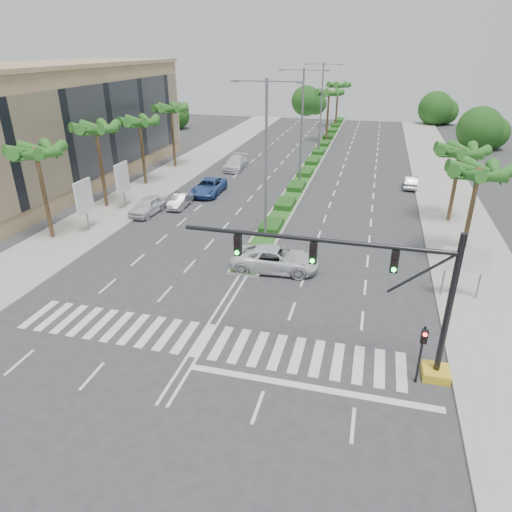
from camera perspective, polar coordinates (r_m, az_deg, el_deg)
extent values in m
plane|color=#333335|center=(24.44, -6.66, -10.40)|extent=(160.00, 160.00, 0.00)
cube|color=gray|center=(41.60, 24.10, 3.02)|extent=(6.00, 120.00, 0.15)
cube|color=gray|center=(46.88, -15.51, 6.63)|extent=(6.00, 120.00, 0.15)
cube|color=gray|center=(65.42, 7.70, 12.36)|extent=(2.20, 75.00, 0.20)
cube|color=#255B1F|center=(65.40, 7.70, 12.47)|extent=(1.80, 75.00, 0.04)
cube|color=tan|center=(56.36, -23.11, 14.78)|extent=(12.00, 36.00, 12.00)
cube|color=gold|center=(23.37, 21.53, -13.43)|extent=(1.20, 1.20, 0.45)
cylinder|color=black|center=(21.50, 22.97, -6.07)|extent=(0.28, 0.28, 7.00)
cylinder|color=black|center=(20.14, 7.24, 2.05)|extent=(12.00, 0.20, 0.20)
cylinder|color=black|center=(20.61, 19.83, -2.13)|extent=(2.53, 0.12, 2.15)
cube|color=black|center=(20.32, 16.95, -0.68)|extent=(0.32, 0.24, 1.00)
cylinder|color=#19E533|center=(20.33, 16.84, -1.66)|extent=(0.20, 0.06, 0.20)
cube|color=black|center=(20.40, 7.14, 0.37)|extent=(0.32, 0.24, 1.00)
cylinder|color=#19E533|center=(20.40, 7.04, -0.61)|extent=(0.20, 0.06, 0.20)
cube|color=black|center=(21.06, -2.32, 1.37)|extent=(0.32, 0.24, 1.00)
cylinder|color=#19E533|center=(21.07, -2.41, 0.42)|extent=(0.20, 0.06, 0.20)
cylinder|color=black|center=(22.02, 19.84, -11.58)|extent=(0.12, 0.12, 3.00)
cube|color=black|center=(21.29, 20.29, -9.42)|extent=(0.28, 0.22, 0.65)
cylinder|color=red|center=(21.08, 20.39, -9.21)|extent=(0.18, 0.05, 0.18)
cylinder|color=slate|center=(29.72, 22.42, -2.33)|extent=(0.10, 0.10, 2.80)
cylinder|color=slate|center=(30.11, 26.17, -2.71)|extent=(0.10, 0.10, 2.80)
cube|color=#0C6638|center=(29.41, 24.71, -0.44)|extent=(2.60, 0.08, 1.50)
cube|color=white|center=(29.36, 24.73, -0.48)|extent=(2.70, 0.02, 1.60)
cylinder|color=slate|center=(39.75, -20.38, 4.74)|extent=(0.12, 0.12, 2.80)
cube|color=white|center=(39.27, -20.72, 6.93)|extent=(0.18, 2.10, 2.70)
cube|color=#D8594C|center=(39.27, -20.72, 6.93)|extent=(0.12, 2.00, 2.60)
cylinder|color=slate|center=(44.51, -16.15, 7.40)|extent=(0.12, 0.12, 2.80)
cube|color=white|center=(44.09, -16.40, 9.37)|extent=(0.18, 2.10, 2.70)
cube|color=#D8594C|center=(44.09, -16.40, 9.37)|extent=(0.12, 2.00, 2.60)
cylinder|color=brown|center=(38.81, -24.91, 6.79)|extent=(0.32, 0.32, 7.00)
sphere|color=brown|center=(38.03, -25.84, 11.64)|extent=(0.70, 0.70, 0.70)
cone|color=#26601E|center=(37.36, -24.48, 11.53)|extent=(0.90, 3.62, 1.50)
cone|color=#26601E|center=(38.27, -24.20, 11.85)|extent=(3.39, 2.96, 1.50)
cone|color=#26601E|center=(39.01, -25.11, 11.90)|extent=(3.73, 1.68, 1.50)
cone|color=#26601E|center=(39.03, -26.52, 11.65)|extent=(2.38, 3.65, 1.50)
cone|color=#26601E|center=(38.33, -27.42, 11.27)|extent=(2.38, 3.65, 1.50)
cone|color=#26601E|center=(37.41, -27.12, 11.05)|extent=(3.73, 1.68, 1.50)
cone|color=#26601E|center=(36.97, -25.80, 11.17)|extent=(3.39, 2.96, 1.50)
cylinder|color=brown|center=(44.96, -18.74, 10.29)|extent=(0.32, 0.32, 7.40)
sphere|color=brown|center=(44.27, -19.40, 14.78)|extent=(0.70, 0.70, 0.70)
cone|color=#26601E|center=(43.69, -18.13, 14.70)|extent=(0.90, 3.62, 1.50)
cone|color=#26601E|center=(44.63, -18.01, 14.91)|extent=(3.39, 2.96, 1.50)
cone|color=#26601E|center=(45.30, -18.90, 14.92)|extent=(3.73, 1.68, 1.50)
cone|color=#26601E|center=(45.22, -20.13, 14.74)|extent=(2.38, 3.65, 1.50)
cone|color=#26601E|center=(44.45, -20.82, 14.48)|extent=(2.38, 3.65, 1.50)
cone|color=#26601E|center=(43.54, -20.43, 14.35)|extent=(3.73, 1.68, 1.50)
cone|color=#26601E|center=(43.20, -19.21, 14.45)|extent=(3.39, 2.96, 1.50)
cylinder|color=brown|center=(51.72, -13.97, 12.30)|extent=(0.32, 0.32, 6.80)
sphere|color=brown|center=(51.14, -14.36, 15.90)|extent=(0.70, 0.70, 0.70)
cone|color=#26601E|center=(50.65, -13.21, 15.81)|extent=(0.90, 3.62, 1.50)
cone|color=#26601E|center=(51.59, -13.19, 15.97)|extent=(3.39, 2.96, 1.50)
cone|color=#26601E|center=(52.20, -14.03, 15.99)|extent=(3.73, 1.68, 1.50)
cone|color=#26601E|center=(52.04, -15.09, 15.85)|extent=(2.38, 3.65, 1.50)
cone|color=#26601E|center=(51.22, -15.62, 15.66)|extent=(2.38, 3.65, 1.50)
cone|color=#26601E|center=(50.35, -15.19, 15.56)|extent=(3.73, 1.68, 1.50)
cone|color=#26601E|center=(50.09, -14.10, 15.63)|extent=(3.39, 2.96, 1.50)
cylinder|color=brown|center=(58.70, -10.31, 14.25)|extent=(0.32, 0.32, 7.20)
sphere|color=brown|center=(58.18, -10.58, 17.64)|extent=(0.70, 0.70, 0.70)
cone|color=#26601E|center=(57.74, -9.53, 17.56)|extent=(0.90, 3.62, 1.50)
cone|color=#26601E|center=(58.69, -9.57, 17.67)|extent=(3.39, 2.96, 1.50)
cone|color=#26601E|center=(59.26, -10.35, 17.68)|extent=(3.73, 1.68, 1.50)
cone|color=#26601E|center=(59.04, -11.29, 17.59)|extent=(2.38, 3.65, 1.50)
cone|color=#26601E|center=(58.19, -11.70, 17.45)|extent=(2.38, 3.65, 1.50)
cone|color=#26601E|center=(57.33, -11.26, 17.38)|extent=(3.73, 1.68, 1.50)
cone|color=#26601E|center=(57.13, -10.29, 17.43)|extent=(3.39, 2.96, 1.50)
cylinder|color=brown|center=(34.88, 25.14, 4.44)|extent=(0.32, 0.32, 6.50)
sphere|color=brown|center=(34.03, 26.11, 9.40)|extent=(0.70, 0.70, 0.70)
cone|color=#26601E|center=(34.29, 27.88, 8.98)|extent=(0.90, 3.62, 1.50)
cone|color=#26601E|center=(35.02, 26.95, 9.44)|extent=(3.39, 2.96, 1.50)
cone|color=#26601E|center=(35.03, 25.40, 9.74)|extent=(3.73, 1.68, 1.50)
cone|color=#26601E|center=(34.33, 24.32, 9.67)|extent=(2.38, 3.65, 1.50)
cone|color=#26601E|center=(33.42, 24.54, 9.26)|extent=(2.38, 3.65, 1.50)
cone|color=#26601E|center=(32.99, 25.96, 8.82)|extent=(3.73, 1.68, 1.50)
cone|color=#26601E|center=(33.39, 27.47, 8.69)|extent=(3.39, 2.96, 1.50)
cylinder|color=brown|center=(42.46, 23.53, 7.88)|extent=(0.32, 0.32, 6.20)
sphere|color=brown|center=(41.79, 24.24, 11.80)|extent=(0.70, 0.70, 0.70)
cone|color=#26601E|center=(42.00, 25.71, 11.45)|extent=(0.90, 3.62, 1.50)
cone|color=#26601E|center=(42.76, 24.98, 11.78)|extent=(3.39, 2.96, 1.50)
cone|color=#26601E|center=(42.81, 23.69, 12.02)|extent=(3.73, 1.68, 1.50)
cone|color=#26601E|center=(42.12, 22.78, 11.99)|extent=(2.38, 3.65, 1.50)
cone|color=#26601E|center=(41.19, 22.93, 11.71)|extent=(2.38, 3.65, 1.50)
cone|color=#26601E|center=(40.73, 24.07, 11.39)|extent=(3.73, 1.68, 1.50)
cone|color=#26601E|center=(41.10, 25.32, 11.27)|extent=(3.39, 2.96, 1.50)
cylinder|color=brown|center=(74.57, 8.92, 16.67)|extent=(0.32, 0.32, 7.50)
sphere|color=brown|center=(74.16, 9.12, 19.46)|extent=(0.70, 0.70, 0.70)
cone|color=#26601E|center=(74.06, 10.01, 19.32)|extent=(0.90, 3.62, 1.50)
cone|color=#26601E|center=(74.95, 9.74, 19.40)|extent=(3.39, 2.96, 1.50)
cone|color=#26601E|center=(75.25, 9.01, 19.46)|extent=(3.73, 1.68, 1.50)
cone|color=#26601E|center=(74.75, 8.36, 19.47)|extent=(2.38, 3.65, 1.50)
cone|color=#26601E|center=(73.80, 8.26, 19.41)|extent=(2.38, 3.65, 1.50)
cone|color=#26601E|center=(73.13, 8.81, 19.33)|extent=(3.73, 1.68, 1.50)
cone|color=#26601E|center=(73.24, 9.60, 19.28)|extent=(3.39, 2.96, 1.50)
cylinder|color=brown|center=(89.39, 10.06, 17.92)|extent=(0.32, 0.32, 7.50)
sphere|color=brown|center=(89.04, 10.25, 20.25)|extent=(0.70, 0.70, 0.70)
cone|color=#26601E|center=(88.96, 10.99, 20.12)|extent=(0.90, 3.62, 1.50)
cone|color=#26601E|center=(89.84, 10.76, 20.18)|extent=(3.39, 2.96, 1.50)
cone|color=#26601E|center=(90.13, 10.15, 20.24)|extent=(3.73, 1.68, 1.50)
cone|color=#26601E|center=(89.61, 9.60, 20.25)|extent=(2.38, 3.65, 1.50)
cone|color=#26601E|center=(88.66, 9.54, 20.21)|extent=(2.38, 3.65, 1.50)
cone|color=#26601E|center=(88.00, 10.01, 20.15)|extent=(3.73, 1.68, 1.50)
cone|color=#26601E|center=(88.13, 10.66, 20.11)|extent=(3.39, 2.96, 1.50)
cylinder|color=slate|center=(34.31, 1.27, 11.32)|extent=(0.20, 0.20, 12.00)
cylinder|color=slate|center=(33.73, -0.76, 21.07)|extent=(2.40, 0.10, 0.10)
cylinder|color=slate|center=(33.17, 3.52, 20.96)|extent=(2.40, 0.10, 0.10)
cube|color=slate|center=(34.04, -2.67, 20.99)|extent=(0.50, 0.25, 0.12)
cube|color=slate|center=(32.98, 5.53, 20.79)|extent=(0.50, 0.25, 0.12)
cylinder|color=slate|center=(49.72, 5.72, 15.46)|extent=(0.20, 0.20, 12.00)
cylinder|color=slate|center=(49.32, 4.54, 22.21)|extent=(2.40, 0.10, 0.10)
cylinder|color=slate|center=(48.94, 7.52, 22.06)|extent=(2.40, 0.10, 0.10)
cube|color=slate|center=(49.53, 3.19, 22.20)|extent=(0.50, 0.25, 0.12)
cube|color=slate|center=(48.81, 8.90, 21.92)|extent=(0.50, 0.25, 0.12)
cylinder|color=slate|center=(65.41, 8.12, 17.59)|extent=(0.20, 0.20, 12.00)
cylinder|color=slate|center=(65.11, 7.32, 22.73)|extent=(2.40, 0.10, 0.10)
cylinder|color=slate|center=(64.82, 9.59, 22.59)|extent=(2.40, 0.10, 0.10)
cube|color=slate|center=(65.27, 6.28, 22.74)|extent=(0.50, 0.25, 0.12)
cube|color=slate|center=(64.72, 10.63, 22.47)|extent=(0.50, 0.25, 0.12)
imported|color=silver|center=(42.78, -13.40, 6.12)|extent=(2.18, 4.66, 1.54)
imported|color=#A1A0A5|center=(44.15, -9.46, 6.87)|extent=(1.42, 3.89, 1.27)
imported|color=#315195|center=(47.72, -5.91, 8.61)|extent=(2.69, 5.63, 1.55)
imported|color=silver|center=(57.56, -2.57, 11.54)|extent=(2.35, 5.45, 1.56)
imported|color=silver|center=(31.02, 2.42, -0.37)|extent=(6.12, 3.19, 1.65)
imported|color=#A2A2A6|center=(52.43, 18.82, 8.76)|extent=(1.65, 4.01, 1.29)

